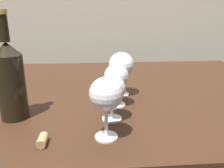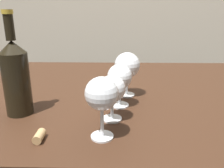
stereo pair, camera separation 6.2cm
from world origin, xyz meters
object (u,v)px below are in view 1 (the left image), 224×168
at_px(wine_glass_chardonnay, 121,66).
at_px(wine_bottle, 11,79).
at_px(wine_glass_cabernet, 112,90).
at_px(wine_glass_empty, 116,78).
at_px(cork, 42,140).
at_px(wine_glass_pinot, 106,96).

height_order(wine_glass_chardonnay, wine_bottle, wine_bottle).
distance_m(wine_glass_cabernet, wine_glass_empty, 0.10).
bearing_deg(wine_bottle, wine_glass_chardonnay, 25.70).
height_order(wine_glass_cabernet, wine_glass_empty, wine_glass_empty).
relative_size(wine_bottle, cork, 7.15).
relative_size(wine_glass_pinot, wine_glass_chardonnay, 0.97).
bearing_deg(wine_glass_empty, wine_glass_cabernet, -102.31).
xyz_separation_m(wine_glass_cabernet, cork, (-0.17, -0.11, -0.08)).
height_order(wine_glass_pinot, wine_glass_chardonnay, wine_glass_chardonnay).
distance_m(wine_glass_cabernet, wine_bottle, 0.28).
height_order(wine_glass_pinot, cork, wine_glass_pinot).
bearing_deg(wine_glass_chardonnay, wine_glass_pinot, -103.58).
distance_m(wine_glass_chardonnay, wine_bottle, 0.36).
distance_m(wine_glass_cabernet, wine_glass_chardonnay, 0.20).
bearing_deg(wine_glass_empty, wine_glass_chardonnay, 74.14).
bearing_deg(wine_glass_pinot, wine_glass_chardonnay, 76.42).
xyz_separation_m(wine_glass_pinot, wine_glass_cabernet, (0.02, 0.10, -0.02)).
xyz_separation_m(wine_bottle, cork, (0.11, -0.15, -0.10)).
height_order(wine_glass_empty, wine_glass_chardonnay, wine_glass_chardonnay).
bearing_deg(wine_glass_pinot, wine_glass_cabernet, 77.38).
xyz_separation_m(wine_glass_cabernet, wine_glass_empty, (0.02, 0.10, 0.01)).
bearing_deg(cork, wine_glass_chardonnay, 54.53).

